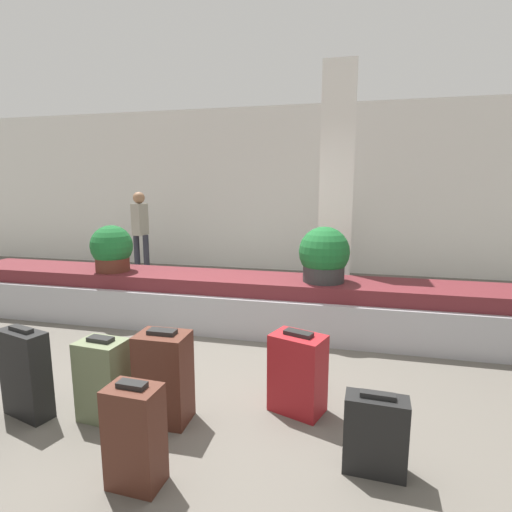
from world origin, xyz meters
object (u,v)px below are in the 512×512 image
(suitcase_6, at_px, (135,436))
(traveler_1, at_px, (140,226))
(potted_plant_0, at_px, (324,256))
(potted_plant_1, at_px, (112,249))
(suitcase_1, at_px, (26,373))
(suitcase_0, at_px, (103,379))
(suitcase_2, at_px, (164,377))
(suitcase_3, at_px, (375,434))
(pillar, at_px, (337,192))
(suitcase_4, at_px, (298,373))
(traveler_0, at_px, (336,224))

(suitcase_6, xyz_separation_m, traveler_1, (-2.80, 5.08, 0.63))
(potted_plant_0, height_order, potted_plant_1, potted_plant_0)
(suitcase_1, height_order, traveler_1, traveler_1)
(potted_plant_1, bearing_deg, suitcase_1, -73.46)
(suitcase_0, relative_size, potted_plant_0, 1.01)
(suitcase_2, relative_size, suitcase_3, 1.36)
(pillar, height_order, potted_plant_1, pillar)
(suitcase_0, height_order, suitcase_2, suitcase_2)
(suitcase_4, bearing_deg, suitcase_6, -109.36)
(potted_plant_1, bearing_deg, suitcase_4, -31.88)
(suitcase_4, height_order, traveler_1, traveler_1)
(potted_plant_1, bearing_deg, traveler_0, 44.54)
(pillar, xyz_separation_m, suitcase_6, (-0.93, -3.61, -1.30))
(suitcase_0, xyz_separation_m, suitcase_2, (0.45, 0.07, 0.03))
(suitcase_3, bearing_deg, traveler_1, 134.44)
(suitcase_6, height_order, traveler_0, traveler_0)
(potted_plant_0, bearing_deg, pillar, 85.65)
(suitcase_2, bearing_deg, suitcase_3, -8.50)
(suitcase_0, bearing_deg, suitcase_1, -164.42)
(suitcase_0, bearing_deg, traveler_1, 121.23)
(pillar, bearing_deg, potted_plant_0, -94.35)
(suitcase_1, distance_m, potted_plant_0, 3.00)
(suitcase_0, distance_m, traveler_1, 5.09)
(suitcase_4, distance_m, traveler_0, 4.25)
(suitcase_2, bearing_deg, suitcase_6, -79.12)
(suitcase_0, relative_size, potted_plant_1, 1.07)
(pillar, distance_m, suitcase_1, 3.99)
(suitcase_0, bearing_deg, suitcase_3, 1.15)
(potted_plant_1, relative_size, traveler_0, 0.33)
(traveler_0, distance_m, traveler_1, 3.67)
(suitcase_6, bearing_deg, potted_plant_1, 127.43)
(suitcase_6, relative_size, traveler_0, 0.36)
(suitcase_1, relative_size, suitcase_3, 1.36)
(suitcase_6, bearing_deg, suitcase_4, 53.80)
(suitcase_2, height_order, suitcase_4, suitcase_2)
(pillar, xyz_separation_m, suitcase_3, (0.39, -3.19, -1.36))
(pillar, relative_size, traveler_1, 2.04)
(potted_plant_1, bearing_deg, suitcase_0, -59.24)
(pillar, height_order, traveler_0, pillar)
(potted_plant_1, bearing_deg, potted_plant_0, 1.24)
(suitcase_2, relative_size, suitcase_4, 1.10)
(suitcase_2, distance_m, potted_plant_1, 2.60)
(potted_plant_0, distance_m, potted_plant_1, 2.62)
(pillar, distance_m, potted_plant_1, 2.97)
(suitcase_4, bearing_deg, suitcase_1, -145.09)
(suitcase_2, xyz_separation_m, suitcase_4, (0.91, 0.35, -0.03))
(suitcase_2, distance_m, traveler_1, 5.24)
(pillar, relative_size, potted_plant_1, 5.53)
(suitcase_4, xyz_separation_m, traveler_0, (0.09, 4.18, 0.74))
(suitcase_6, bearing_deg, suitcase_0, 138.92)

